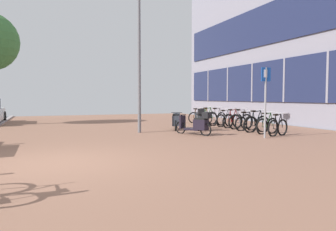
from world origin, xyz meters
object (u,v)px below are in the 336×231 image
bicycle_rack_02 (257,124)px  bicycle_rack_10 (198,117)px  bicycle_rack_07 (217,119)px  scooter_near (197,124)px  scooter_mid (200,120)px  bicycle_rack_03 (246,123)px  bicycle_rack_08 (208,118)px  bicycle_rack_09 (204,118)px  bicycle_rack_01 (267,126)px  lamp_post (139,46)px  bicycle_rack_04 (241,121)px  parking_sign (265,95)px  bicycle_rack_06 (225,120)px  bicycle_rack_00 (278,127)px  bicycle_rack_05 (233,121)px  scooter_far (176,121)px

bicycle_rack_02 → bicycle_rack_10: (-0.01, 5.54, -0.03)m
bicycle_rack_07 → scooter_near: (-2.94, -3.48, 0.07)m
bicycle_rack_02 → scooter_mid: (-1.93, 1.54, 0.10)m
bicycle_rack_03 → bicycle_rack_10: (0.02, 4.85, -0.00)m
bicycle_rack_08 → bicycle_rack_09: bearing=78.0°
bicycle_rack_08 → scooter_near: bicycle_rack_08 is taller
bicycle_rack_02 → bicycle_rack_09: bearing=89.3°
bicycle_rack_03 → bicycle_rack_10: bearing=89.7°
bicycle_rack_01 → lamp_post: bearing=153.5°
bicycle_rack_07 → bicycle_rack_08: bearing=103.8°
bicycle_rack_04 → bicycle_rack_10: size_ratio=1.09×
parking_sign → bicycle_rack_07: bearing=78.4°
bicycle_rack_08 → lamp_post: lamp_post is taller
bicycle_rack_03 → parking_sign: (-0.97, -2.50, 1.26)m
scooter_mid → lamp_post: bearing=177.3°
bicycle_rack_06 → bicycle_rack_07: (-0.07, 0.69, 0.03)m
bicycle_rack_09 → scooter_mid: (-1.99, -3.30, 0.13)m
bicycle_rack_09 → scooter_mid: bearing=-121.0°
bicycle_rack_10 → bicycle_rack_06: bearing=-86.7°
bicycle_rack_01 → bicycle_rack_00: bearing=-94.6°
bicycle_rack_00 → bicycle_rack_01: bearing=85.4°
bicycle_rack_07 → bicycle_rack_08: 0.71m
bicycle_rack_06 → lamp_post: bearing=-167.4°
bicycle_rack_05 → bicycle_rack_08: (-0.25, 2.08, 0.01)m
scooter_mid → scooter_far: bearing=144.1°
bicycle_rack_01 → bicycle_rack_04: size_ratio=0.92×
bicycle_rack_05 → bicycle_rack_07: bicycle_rack_07 is taller
bicycle_rack_01 → bicycle_rack_02: (-0.01, 0.69, 0.02)m
bicycle_rack_00 → lamp_post: size_ratio=0.19×
bicycle_rack_04 → bicycle_rack_10: (-0.16, 4.16, -0.03)m
bicycle_rack_10 → scooter_far: 4.38m
bicycle_rack_09 → parking_sign: 6.86m
bicycle_rack_01 → bicycle_rack_02: bicycle_rack_02 is taller
bicycle_rack_06 → parking_sign: 4.89m
bicycle_rack_08 → scooter_far: 3.37m
bicycle_rack_08 → scooter_mid: bearing=-125.2°
scooter_mid → scooter_far: (-0.90, 0.65, -0.06)m
bicycle_rack_10 → bicycle_rack_05: bearing=-87.3°
bicycle_rack_09 → scooter_near: scooter_near is taller
bicycle_rack_05 → scooter_far: 2.99m
bicycle_rack_01 → bicycle_rack_02: bearing=90.5°
bicycle_rack_06 → bicycle_rack_07: bicycle_rack_07 is taller
bicycle_rack_05 → bicycle_rack_07: size_ratio=1.01×
bicycle_rack_05 → lamp_post: bearing=-175.3°
bicycle_rack_05 → scooter_mid: scooter_mid is taller
bicycle_rack_03 → scooter_near: scooter_near is taller
bicycle_rack_03 → bicycle_rack_09: bearing=88.8°
bicycle_rack_02 → bicycle_rack_04: 1.39m
parking_sign → scooter_near: bearing=136.0°
bicycle_rack_00 → bicycle_rack_03: bearing=89.5°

